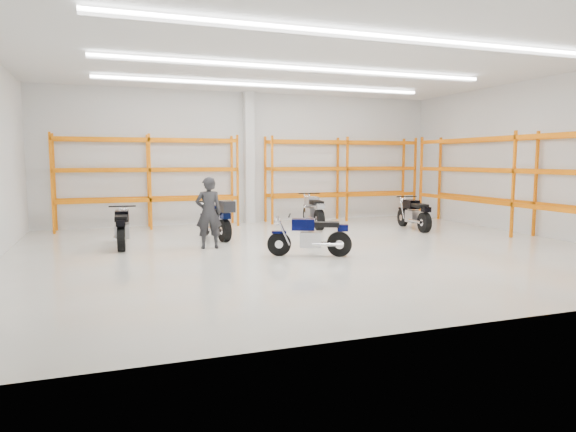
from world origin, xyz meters
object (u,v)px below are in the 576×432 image
object	(u,v)px
motorcycle_back_a	(122,229)
motorcycle_back_c	(314,212)
motorcycle_back_d	(415,215)
motorcycle_back_b	(217,220)
structural_column	(249,158)
standing_man	(209,213)
motorcycle_main	(313,237)

from	to	relation	value
motorcycle_back_a	motorcycle_back_c	world-z (taller)	motorcycle_back_c
motorcycle_back_c	motorcycle_back_d	world-z (taller)	motorcycle_back_c
motorcycle_back_a	motorcycle_back_b	world-z (taller)	motorcycle_back_b
structural_column	motorcycle_back_a	bearing A→B (deg)	-138.32
motorcycle_back_a	motorcycle_back_b	distance (m)	2.56
motorcycle_back_b	motorcycle_back_d	size ratio (longest dim) A/B	1.04
motorcycle_back_c	standing_man	xyz separation A→B (m)	(-3.95, -2.81, 0.38)
motorcycle_main	standing_man	xyz separation A→B (m)	(-2.04, 1.83, 0.44)
motorcycle_back_c	structural_column	size ratio (longest dim) A/B	0.49
motorcycle_back_d	standing_man	xyz separation A→B (m)	(-6.73, -1.24, 0.41)
motorcycle_back_b	standing_man	size ratio (longest dim) A/B	1.22
standing_man	structural_column	bearing A→B (deg)	-112.63
motorcycle_back_d	structural_column	world-z (taller)	structural_column
motorcycle_back_a	motorcycle_back_c	bearing A→B (deg)	17.93
motorcycle_back_a	standing_man	world-z (taller)	standing_man
motorcycle_back_a	motorcycle_back_b	size ratio (longest dim) A/B	0.95
motorcycle_main	structural_column	distance (m)	6.84
motorcycle_back_a	structural_column	distance (m)	6.10
motorcycle_back_d	standing_man	bearing A→B (deg)	-169.54
motorcycle_back_b	motorcycle_back_c	bearing A→B (deg)	21.95
motorcycle_back_b	structural_column	xyz separation A→B (m)	(1.85, 3.35, 1.72)
motorcycle_back_c	standing_man	size ratio (longest dim) A/B	1.25
motorcycle_main	motorcycle_back_d	distance (m)	5.61
motorcycle_back_d	motorcycle_back_c	bearing A→B (deg)	150.50
motorcycle_back_c	structural_column	xyz separation A→B (m)	(-1.62, 1.95, 1.74)
motorcycle_main	motorcycle_back_b	xyz separation A→B (m)	(-1.56, 3.24, 0.09)
motorcycle_back_d	standing_man	world-z (taller)	standing_man
motorcycle_back_a	motorcycle_back_c	distance (m)	6.29
motorcycle_back_c	motorcycle_back_b	bearing A→B (deg)	-158.05
motorcycle_back_a	motorcycle_back_b	xyz separation A→B (m)	(2.51, 0.54, 0.06)
motorcycle_back_d	structural_column	distance (m)	5.91
motorcycle_main	motorcycle_back_a	distance (m)	4.89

